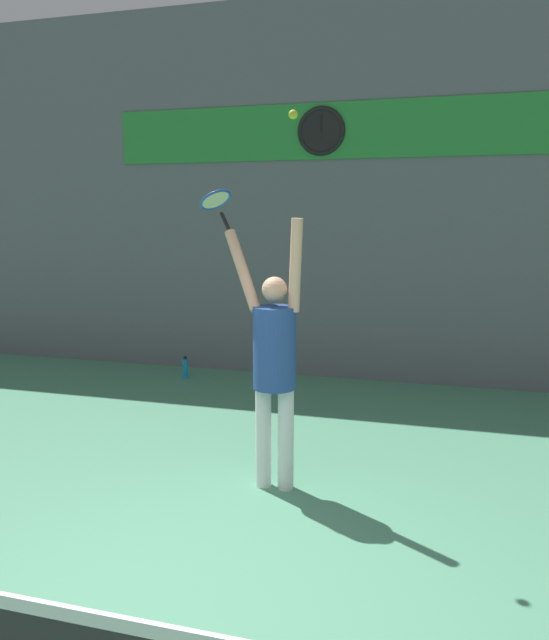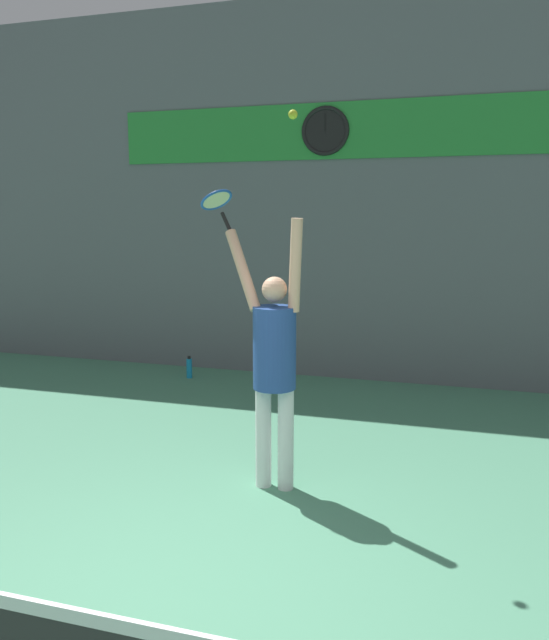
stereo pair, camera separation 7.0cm
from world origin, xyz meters
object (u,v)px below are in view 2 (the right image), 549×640
(scoreboard_clock, at_px, (325,131))
(tennis_ball, at_px, (293,114))
(tennis_player, at_px, (274,358))
(water_bottle, at_px, (189,368))
(tennis_racket, at_px, (217,202))

(scoreboard_clock, bearing_deg, tennis_ball, -81.34)
(scoreboard_clock, height_order, tennis_player, scoreboard_clock)
(tennis_player, distance_m, water_bottle, 3.80)
(tennis_player, xyz_separation_m, tennis_ball, (0.17, -0.09, 1.84))
(tennis_player, bearing_deg, tennis_racket, 151.52)
(tennis_player, xyz_separation_m, water_bottle, (-2.13, 3.00, -0.95))
(tennis_player, bearing_deg, tennis_ball, -26.89)
(tennis_racket, height_order, tennis_ball, tennis_ball)
(water_bottle, bearing_deg, tennis_player, -54.69)
(scoreboard_clock, xyz_separation_m, water_bottle, (-1.74, -0.57, -3.15))
(tennis_player, distance_m, tennis_racket, 1.41)
(scoreboard_clock, relative_size, water_bottle, 2.06)
(tennis_player, xyz_separation_m, tennis_racket, (-0.60, 0.32, 1.23))
(tennis_ball, relative_size, water_bottle, 0.22)
(water_bottle, bearing_deg, scoreboard_clock, 18.01)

